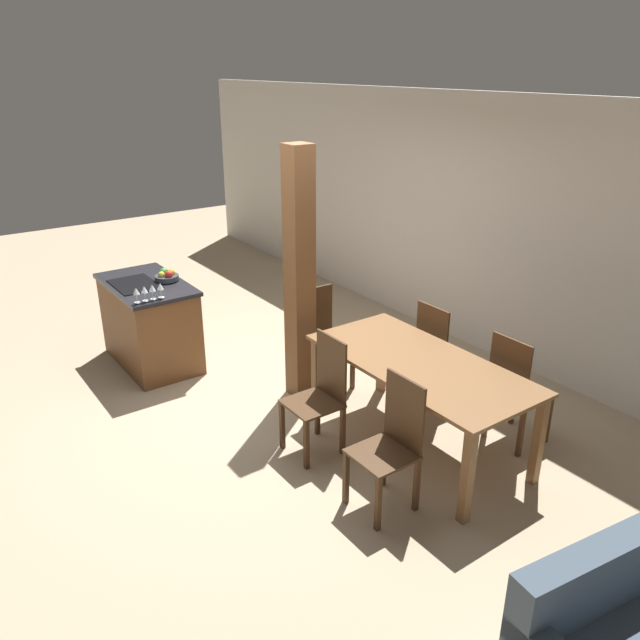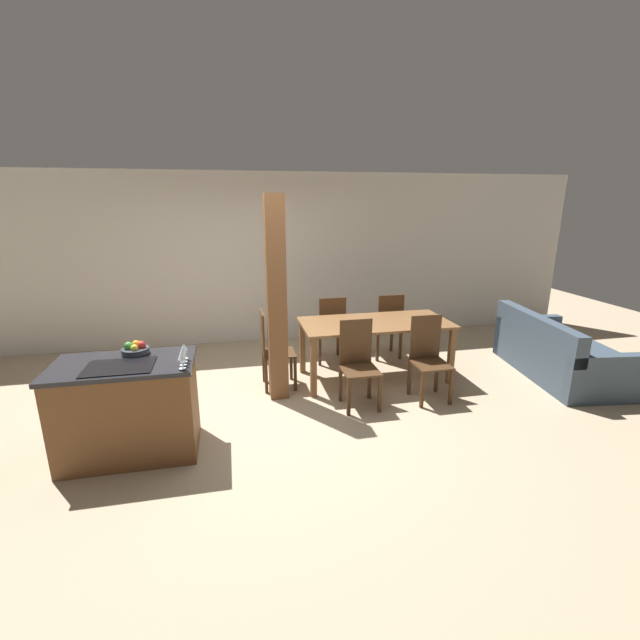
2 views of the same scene
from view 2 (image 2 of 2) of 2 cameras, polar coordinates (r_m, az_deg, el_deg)
name	(u,v)px [view 2 (image 2 of 2)]	position (r m, az deg, el deg)	size (l,w,h in m)	color
ground_plane	(272,409)	(4.96, -6.44, -11.66)	(16.00, 16.00, 0.00)	tan
wall_back	(253,259)	(7.01, -8.93, 7.98)	(11.20, 0.08, 2.70)	silver
kitchen_island	(129,408)	(4.32, -24.16, -10.69)	(1.21, 0.70, 0.90)	brown
fruit_bowl	(135,349)	(4.31, -23.40, -3.55)	(0.24, 0.24, 0.12)	#383D47
wine_glass_near	(181,357)	(3.76, -17.99, -4.66)	(0.06, 0.06, 0.15)	silver
wine_glass_middle	(182,353)	(3.84, -17.89, -4.27)	(0.06, 0.06, 0.15)	silver
wine_glass_far	(183,350)	(3.91, -17.78, -3.88)	(0.06, 0.06, 0.15)	silver
wine_glass_end	(184,348)	(3.98, -17.69, -3.52)	(0.06, 0.06, 0.15)	silver
dining_table	(375,329)	(5.54, 7.36, -1.21)	(1.90, 0.90, 0.77)	brown
dining_chair_near_left	(358,362)	(4.86, 5.10, -5.66)	(0.40, 0.40, 0.98)	#472D19
dining_chair_near_right	(428,357)	(5.17, 14.24, -4.78)	(0.40, 0.40, 0.98)	#472D19
dining_chair_far_left	(331,329)	(6.08, 1.43, -1.18)	(0.40, 0.40, 0.98)	#472D19
dining_chair_far_right	(387,325)	(6.33, 8.99, -0.70)	(0.40, 0.40, 0.98)	#472D19
dining_chair_head_end	(272,349)	(5.31, -6.42, -3.82)	(0.40, 0.40, 0.98)	#472D19
couch	(558,355)	(6.54, 29.17, -4.10)	(1.19, 1.94, 0.83)	#3D4C5B
timber_post	(276,301)	(4.86, -5.83, 2.56)	(0.21, 0.21, 2.34)	brown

